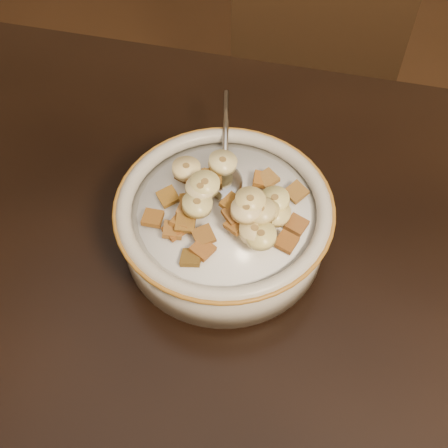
% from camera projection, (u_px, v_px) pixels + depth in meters
% --- Properties ---
extents(table, '(1.44, 0.96, 0.04)m').
position_uv_depth(table, '(306.00, 369.00, 0.57)').
color(table, black).
rests_on(table, floor).
extents(chair, '(0.43, 0.43, 0.84)m').
position_uv_depth(chair, '(303.00, 137.00, 1.20)').
color(chair, black).
rests_on(chair, floor).
extents(cereal_bowl, '(0.22, 0.22, 0.05)m').
position_uv_depth(cereal_bowl, '(224.00, 226.00, 0.62)').
color(cereal_bowl, beige).
rests_on(cereal_bowl, table).
extents(milk, '(0.19, 0.19, 0.00)m').
position_uv_depth(milk, '(224.00, 211.00, 0.60)').
color(milk, white).
rests_on(milk, cereal_bowl).
extents(spoon, '(0.05, 0.06, 0.01)m').
position_uv_depth(spoon, '(225.00, 183.00, 0.62)').
color(spoon, '#9A9A9A').
rests_on(spoon, cereal_bowl).
extents(cereal_square_0, '(0.03, 0.03, 0.01)m').
position_uv_depth(cereal_square_0, '(296.00, 192.00, 0.60)').
color(cereal_square_0, brown).
rests_on(cereal_square_0, milk).
extents(cereal_square_1, '(0.02, 0.02, 0.01)m').
position_uv_depth(cereal_square_1, '(185.00, 223.00, 0.57)').
color(cereal_square_1, '#885F1A').
rests_on(cereal_square_1, milk).
extents(cereal_square_2, '(0.03, 0.03, 0.01)m').
position_uv_depth(cereal_square_2, '(204.00, 236.00, 0.57)').
color(cereal_square_2, brown).
rests_on(cereal_square_2, milk).
extents(cereal_square_3, '(0.03, 0.03, 0.01)m').
position_uv_depth(cereal_square_3, '(286.00, 242.00, 0.57)').
color(cereal_square_3, '#905019').
rests_on(cereal_square_3, milk).
extents(cereal_square_4, '(0.03, 0.03, 0.01)m').
position_uv_depth(cereal_square_4, '(168.00, 197.00, 0.60)').
color(cereal_square_4, brown).
rests_on(cereal_square_4, milk).
extents(cereal_square_5, '(0.02, 0.02, 0.01)m').
position_uv_depth(cereal_square_5, '(188.00, 208.00, 0.58)').
color(cereal_square_5, brown).
rests_on(cereal_square_5, milk).
extents(cereal_square_6, '(0.03, 0.03, 0.01)m').
position_uv_depth(cereal_square_6, '(191.00, 176.00, 0.61)').
color(cereal_square_6, brown).
rests_on(cereal_square_6, milk).
extents(cereal_square_7, '(0.03, 0.03, 0.01)m').
position_uv_depth(cereal_square_7, '(211.00, 176.00, 0.60)').
color(cereal_square_7, brown).
rests_on(cereal_square_7, milk).
extents(cereal_square_8, '(0.02, 0.02, 0.01)m').
position_uv_depth(cereal_square_8, '(268.00, 202.00, 0.59)').
color(cereal_square_8, olive).
rests_on(cereal_square_8, milk).
extents(cereal_square_9, '(0.03, 0.03, 0.01)m').
position_uv_depth(cereal_square_9, '(203.00, 249.00, 0.56)').
color(cereal_square_9, brown).
rests_on(cereal_square_9, milk).
extents(cereal_square_10, '(0.02, 0.02, 0.01)m').
position_uv_depth(cereal_square_10, '(191.00, 258.00, 0.56)').
color(cereal_square_10, brown).
rests_on(cereal_square_10, milk).
extents(cereal_square_11, '(0.03, 0.03, 0.01)m').
position_uv_depth(cereal_square_11, '(174.00, 230.00, 0.58)').
color(cereal_square_11, '#925720').
rests_on(cereal_square_11, milk).
extents(cereal_square_12, '(0.02, 0.02, 0.01)m').
position_uv_depth(cereal_square_12, '(196.00, 182.00, 0.60)').
color(cereal_square_12, brown).
rests_on(cereal_square_12, milk).
extents(cereal_square_13, '(0.03, 0.03, 0.01)m').
position_uv_depth(cereal_square_13, '(267.00, 179.00, 0.61)').
color(cereal_square_13, olive).
rests_on(cereal_square_13, milk).
extents(cereal_square_14, '(0.02, 0.02, 0.01)m').
position_uv_depth(cereal_square_14, '(182.00, 221.00, 0.58)').
color(cereal_square_14, '#8D5E22').
rests_on(cereal_square_14, milk).
extents(cereal_square_15, '(0.03, 0.03, 0.01)m').
position_uv_depth(cereal_square_15, '(297.00, 225.00, 0.58)').
color(cereal_square_15, brown).
rests_on(cereal_square_15, milk).
extents(cereal_square_16, '(0.03, 0.03, 0.01)m').
position_uv_depth(cereal_square_16, '(237.00, 224.00, 0.57)').
color(cereal_square_16, '#92602C').
rests_on(cereal_square_16, milk).
extents(cereal_square_17, '(0.02, 0.02, 0.01)m').
position_uv_depth(cereal_square_17, '(263.00, 180.00, 0.61)').
color(cereal_square_17, '#97501B').
rests_on(cereal_square_17, milk).
extents(cereal_square_18, '(0.03, 0.03, 0.01)m').
position_uv_depth(cereal_square_18, '(234.00, 214.00, 0.57)').
color(cereal_square_18, brown).
rests_on(cereal_square_18, milk).
extents(cereal_square_19, '(0.02, 0.02, 0.01)m').
position_uv_depth(cereal_square_19, '(173.00, 230.00, 0.57)').
color(cereal_square_19, brown).
rests_on(cereal_square_19, milk).
extents(cereal_square_20, '(0.03, 0.03, 0.01)m').
position_uv_depth(cereal_square_20, '(205.00, 180.00, 0.61)').
color(cereal_square_20, brown).
rests_on(cereal_square_20, milk).
extents(cereal_square_21, '(0.02, 0.02, 0.01)m').
position_uv_depth(cereal_square_21, '(186.00, 175.00, 0.62)').
color(cereal_square_21, brown).
rests_on(cereal_square_21, milk).
extents(cereal_square_22, '(0.02, 0.02, 0.01)m').
position_uv_depth(cereal_square_22, '(189.00, 202.00, 0.58)').
color(cereal_square_22, brown).
rests_on(cereal_square_22, milk).
extents(cereal_square_23, '(0.02, 0.02, 0.01)m').
position_uv_depth(cereal_square_23, '(153.00, 218.00, 0.58)').
color(cereal_square_23, brown).
rests_on(cereal_square_23, milk).
extents(cereal_square_24, '(0.02, 0.02, 0.01)m').
position_uv_depth(cereal_square_24, '(270.00, 209.00, 0.59)').
color(cereal_square_24, '#9B6A1F').
rests_on(cereal_square_24, milk).
extents(cereal_square_25, '(0.03, 0.03, 0.01)m').
position_uv_depth(cereal_square_25, '(232.00, 204.00, 0.58)').
color(cereal_square_25, brown).
rests_on(cereal_square_25, milk).
extents(banana_slice_0, '(0.04, 0.04, 0.01)m').
position_uv_depth(banana_slice_0, '(186.00, 169.00, 0.61)').
color(banana_slice_0, '#FFE691').
rests_on(banana_slice_0, milk).
extents(banana_slice_1, '(0.04, 0.04, 0.01)m').
position_uv_depth(banana_slice_1, '(275.00, 200.00, 0.58)').
color(banana_slice_1, '#F1E288').
rests_on(banana_slice_1, milk).
extents(banana_slice_2, '(0.04, 0.04, 0.01)m').
position_uv_depth(banana_slice_2, '(260.00, 211.00, 0.56)').
color(banana_slice_2, '#CFB67E').
rests_on(banana_slice_2, milk).
extents(banana_slice_3, '(0.03, 0.03, 0.01)m').
position_uv_depth(banana_slice_3, '(197.00, 204.00, 0.57)').
color(banana_slice_3, '#DBCC7E').
rests_on(banana_slice_3, milk).
extents(banana_slice_4, '(0.04, 0.04, 0.02)m').
position_uv_depth(banana_slice_4, '(264.00, 210.00, 0.57)').
color(banana_slice_4, '#DABC70').
rests_on(banana_slice_4, milk).
extents(banana_slice_5, '(0.03, 0.03, 0.01)m').
position_uv_depth(banana_slice_5, '(250.00, 201.00, 0.56)').
color(banana_slice_5, '#F3E48D').
rests_on(banana_slice_5, milk).
extents(banana_slice_6, '(0.03, 0.03, 0.01)m').
position_uv_depth(banana_slice_6, '(200.00, 189.00, 0.58)').
color(banana_slice_6, beige).
rests_on(banana_slice_6, milk).
extents(banana_slice_7, '(0.04, 0.04, 0.01)m').
position_uv_depth(banana_slice_7, '(223.00, 162.00, 0.61)').
color(banana_slice_7, beige).
rests_on(banana_slice_7, milk).
extents(banana_slice_8, '(0.03, 0.03, 0.01)m').
position_uv_depth(banana_slice_8, '(246.00, 210.00, 0.56)').
color(banana_slice_8, '#FAE29D').
rests_on(banana_slice_8, milk).
extents(banana_slice_9, '(0.04, 0.04, 0.01)m').
position_uv_depth(banana_slice_9, '(205.00, 184.00, 0.58)').
color(banana_slice_9, '#F3E986').
rests_on(banana_slice_9, milk).
extents(banana_slice_10, '(0.04, 0.04, 0.01)m').
position_uv_depth(banana_slice_10, '(254.00, 231.00, 0.55)').
color(banana_slice_10, '#F3D281').
rests_on(banana_slice_10, milk).
extents(banana_slice_11, '(0.04, 0.04, 0.01)m').
position_uv_depth(banana_slice_11, '(261.00, 236.00, 0.55)').
color(banana_slice_11, '#DACC6F').
rests_on(banana_slice_11, milk).
extents(banana_slice_12, '(0.04, 0.04, 0.01)m').
position_uv_depth(banana_slice_12, '(276.00, 213.00, 0.57)').
color(banana_slice_12, '#F1D37A').
rests_on(banana_slice_12, milk).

